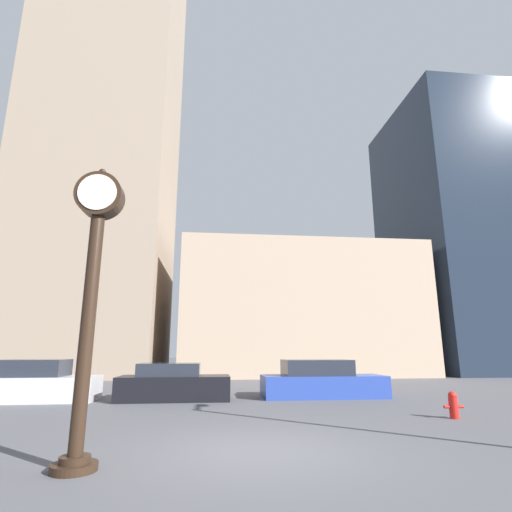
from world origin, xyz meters
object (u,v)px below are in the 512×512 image
object	(u,v)px
street_clock	(92,282)
fire_hydrant_near	(453,405)
car_blue	(321,381)
car_silver	(35,384)
car_black	(173,384)

from	to	relation	value
street_clock	fire_hydrant_near	xyz separation A→B (m)	(8.46, 3.88, -2.50)
fire_hydrant_near	car_blue	bearing A→B (deg)	112.81
car_silver	fire_hydrant_near	bearing A→B (deg)	-22.11
street_clock	car_silver	size ratio (longest dim) A/B	1.17
street_clock	car_black	bearing A→B (deg)	85.87
car_black	car_blue	size ratio (longest dim) A/B	0.85
car_silver	car_blue	bearing A→B (deg)	0.48
street_clock	car_black	xyz separation A→B (m)	(0.63, 8.73, -2.30)
car_black	fire_hydrant_near	distance (m)	9.21
street_clock	fire_hydrant_near	bearing A→B (deg)	24.63
street_clock	car_blue	bearing A→B (deg)	55.36
car_silver	car_blue	xyz separation A→B (m)	(10.51, 0.20, -0.02)
car_silver	fire_hydrant_near	world-z (taller)	car_silver
car_blue	street_clock	bearing A→B (deg)	-125.01
car_black	fire_hydrant_near	xyz separation A→B (m)	(7.83, -4.86, -0.21)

